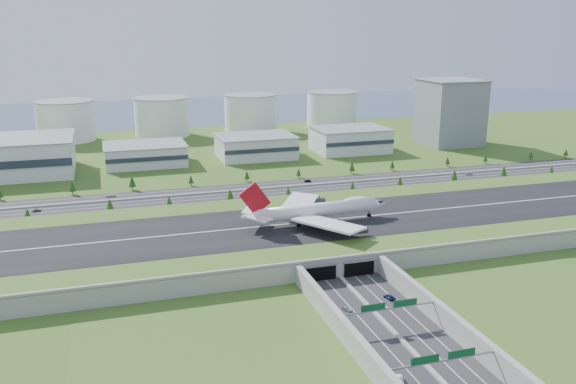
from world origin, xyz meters
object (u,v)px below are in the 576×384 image
object	(u,v)px
car_5	(307,181)
car_6	(469,174)
car_0	(347,308)
fuel_tank_a	(66,121)
car_1	(400,380)
car_2	(389,297)
office_tower	(450,112)
car_4	(37,210)
car_7	(111,195)
boeing_747	(316,210)

from	to	relation	value
car_5	car_6	distance (m)	114.70
car_0	fuel_tank_a	bearing A→B (deg)	84.90
car_1	car_2	xyz separation A→B (m)	(22.31, 52.03, -0.10)
office_tower	car_4	world-z (taller)	office_tower
car_5	car_7	bearing A→B (deg)	-82.64
car_1	car_7	distance (m)	243.46
car_1	car_5	world-z (taller)	car_1
car_1	car_6	xyz separation A→B (m)	(164.10, 215.81, -0.12)
car_1	car_4	world-z (taller)	car_1
boeing_747	car_2	world-z (taller)	boeing_747
car_2	car_4	distance (m)	211.39
car_5	car_7	xyz separation A→B (m)	(-126.08, 1.23, 0.06)
office_tower	boeing_747	world-z (taller)	office_tower
fuel_tank_a	office_tower	bearing A→B (deg)	-19.77
car_2	car_4	xyz separation A→B (m)	(-138.40, 159.79, 0.09)
office_tower	car_4	size ratio (longest dim) A/B	11.43
car_2	car_5	size ratio (longest dim) A/B	1.13
car_0	car_7	distance (m)	200.00
fuel_tank_a	car_5	size ratio (longest dim) A/B	10.75
boeing_747	car_4	size ratio (longest dim) A/B	15.81
office_tower	car_0	bearing A→B (deg)	-127.31
car_0	car_1	bearing A→B (deg)	-114.70
office_tower	car_1	world-z (taller)	office_tower
car_0	car_2	world-z (taller)	car_0
boeing_747	car_4	xyz separation A→B (m)	(-134.52, 87.45, -13.69)
boeing_747	car_1	distance (m)	126.48
office_tower	car_5	distance (m)	187.41
car_0	car_4	bearing A→B (deg)	104.88
car_0	car_6	xyz separation A→B (m)	(161.09, 168.27, -0.11)
fuel_tank_a	car_5	distance (m)	260.73
office_tower	car_2	distance (m)	330.46
fuel_tank_a	car_1	distance (m)	450.00
car_2	car_5	distance (m)	180.30
office_tower	car_2	bearing A→B (deg)	-125.11
boeing_747	car_2	bearing A→B (deg)	-89.42
car_5	boeing_747	bearing A→B (deg)	-8.86
fuel_tank_a	boeing_747	bearing A→B (deg)	-67.91
office_tower	car_4	distance (m)	346.73
boeing_747	car_7	size ratio (longest dim) A/B	13.35
car_6	office_tower	bearing A→B (deg)	0.69
car_2	car_6	distance (m)	216.63
car_2	car_6	world-z (taller)	car_2
car_2	car_7	size ratio (longest dim) A/B	0.92
car_0	office_tower	bearing A→B (deg)	31.62
car_1	car_2	size ratio (longest dim) A/B	0.96
fuel_tank_a	car_2	size ratio (longest dim) A/B	9.50
fuel_tank_a	car_5	xyz separation A→B (m)	(158.53, -206.33, -16.61)
car_2	fuel_tank_a	bearing A→B (deg)	-83.81
car_7	car_4	bearing A→B (deg)	-53.35
fuel_tank_a	car_4	distance (m)	225.40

